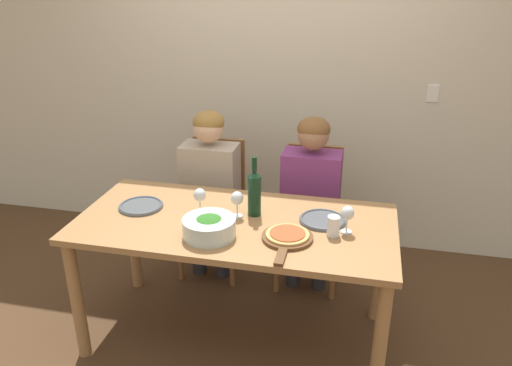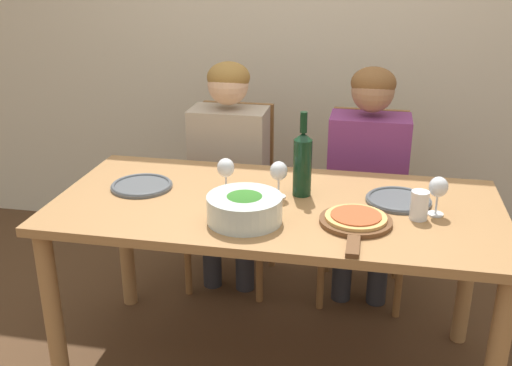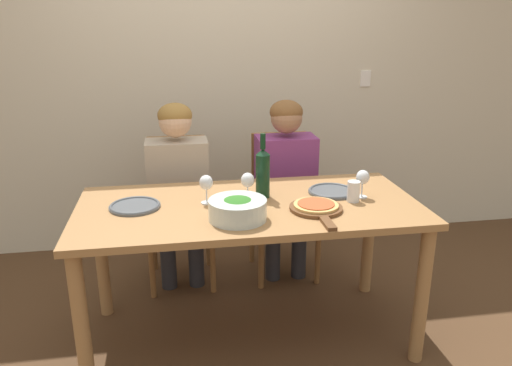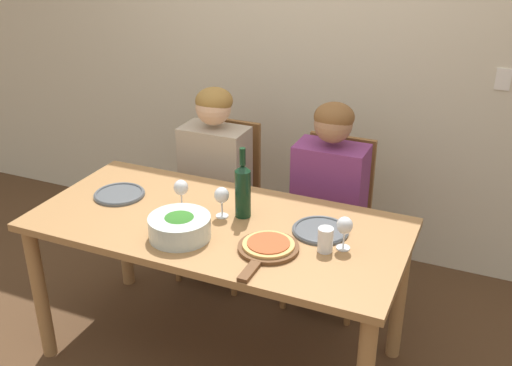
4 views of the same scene
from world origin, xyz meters
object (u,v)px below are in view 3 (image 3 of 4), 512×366
(wine_glass_left, at_px, (206,184))
(broccoli_bowl, at_px, (238,209))
(wine_glass_right, at_px, (363,179))
(chair_left, at_px, (179,207))
(wine_bottle, at_px, (263,172))
(chair_right, at_px, (282,201))
(dinner_plate_left, at_px, (135,206))
(pizza_on_board, at_px, (317,208))
(person_man, at_px, (286,175))
(water_tumbler, at_px, (353,191))
(person_woman, at_px, (178,180))
(dinner_plate_right, at_px, (332,191))
(wine_glass_centre, at_px, (247,181))

(wine_glass_left, bearing_deg, broccoli_bowl, -61.71)
(wine_glass_left, relative_size, wine_glass_right, 1.00)
(chair_left, relative_size, wine_bottle, 2.77)
(chair_right, xyz_separation_m, dinner_plate_left, (-0.92, -0.72, 0.29))
(dinner_plate_left, distance_m, pizza_on_board, 0.91)
(person_man, height_order, wine_glass_right, person_man)
(person_man, height_order, water_tumbler, person_man)
(person_man, distance_m, wine_bottle, 0.64)
(person_man, bearing_deg, water_tumbler, -74.19)
(chair_right, relative_size, person_woman, 0.79)
(chair_right, bearing_deg, wine_glass_right, -71.10)
(broccoli_bowl, height_order, wine_glass_left, wine_glass_left)
(dinner_plate_left, distance_m, water_tumbler, 1.12)
(person_man, xyz_separation_m, water_tumbler, (0.20, -0.70, 0.11))
(wine_glass_right, bearing_deg, dinner_plate_right, 142.69)
(person_man, relative_size, dinner_plate_left, 4.70)
(chair_left, relative_size, person_man, 0.79)
(pizza_on_board, xyz_separation_m, wine_glass_right, (0.29, 0.14, 0.09))
(wine_glass_left, distance_m, wine_glass_centre, 0.21)
(person_woman, distance_m, broccoli_bowl, 0.89)
(person_woman, height_order, person_man, same)
(water_tumbler, bearing_deg, dinner_plate_left, 175.25)
(wine_glass_centre, bearing_deg, broccoli_bowl, -108.80)
(dinner_plate_right, xyz_separation_m, wine_glass_right, (0.13, -0.10, 0.10))
(person_woman, relative_size, dinner_plate_left, 4.70)
(dinner_plate_right, xyz_separation_m, wine_glass_left, (-0.68, -0.05, 0.10))
(wine_glass_right, height_order, wine_glass_centre, same)
(wine_glass_right, bearing_deg, person_man, 111.99)
(chair_left, distance_m, dinner_plate_right, 1.10)
(wine_glass_left, height_order, wine_glass_right, same)
(broccoli_bowl, xyz_separation_m, wine_glass_centre, (0.08, 0.24, 0.05))
(wine_glass_left, distance_m, water_tumbler, 0.76)
(wine_bottle, bearing_deg, wine_glass_centre, -152.76)
(person_woman, height_order, wine_glass_centre, person_woman)
(wine_bottle, bearing_deg, broccoli_bowl, -120.66)
(chair_left, height_order, wine_glass_centre, chair_left)
(chair_left, height_order, wine_glass_left, chair_left)
(chair_left, distance_m, broccoli_bowl, 1.05)
(person_man, bearing_deg, broccoli_bowl, -116.87)
(chair_left, height_order, wine_bottle, wine_bottle)
(chair_left, xyz_separation_m, dinner_plate_left, (-0.22, -0.72, 0.29))
(broccoli_bowl, relative_size, wine_glass_left, 1.83)
(chair_right, height_order, person_man, person_man)
(chair_left, height_order, person_man, person_man)
(chair_right, bearing_deg, dinner_plate_left, -141.80)
(pizza_on_board, bearing_deg, wine_bottle, 132.91)
(wine_bottle, height_order, broccoli_bowl, wine_bottle)
(wine_bottle, distance_m, wine_glass_centre, 0.11)
(dinner_plate_left, relative_size, water_tumbler, 2.35)
(chair_left, bearing_deg, dinner_plate_left, -107.22)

